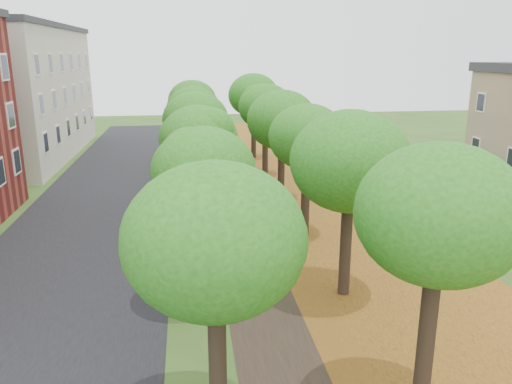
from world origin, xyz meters
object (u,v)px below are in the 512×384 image
object	(u,v)px
car_silver	(497,213)
car_white	(413,179)
car_grey	(431,190)
car_red	(463,208)

from	to	relation	value
car_silver	car_white	bearing A→B (deg)	27.84
car_silver	car_grey	world-z (taller)	car_silver
car_red	car_white	world-z (taller)	car_white
car_grey	car_silver	bearing A→B (deg)	-147.43
car_white	car_silver	bearing A→B (deg)	164.59
car_silver	car_red	xyz separation A→B (m)	(-1.14, 1.04, -0.06)
car_silver	car_white	xyz separation A→B (m)	(-1.14, 6.83, 0.01)
car_grey	car_white	world-z (taller)	car_white
car_silver	car_grey	size ratio (longest dim) A/B	0.89
car_grey	car_white	xyz separation A→B (m)	(0.00, 2.30, 0.04)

